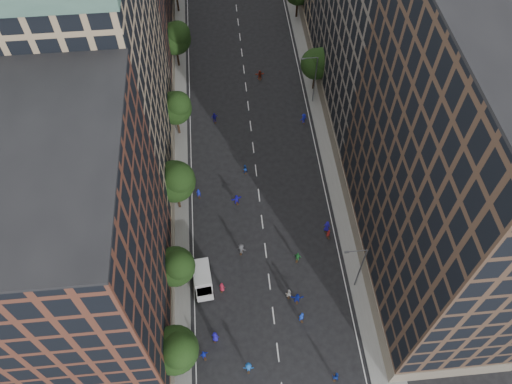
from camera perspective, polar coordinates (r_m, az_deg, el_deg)
ground at (r=79.12m, az=-0.59°, el=7.30°), size 240.00×240.00×0.00m
sidewalk_left at (r=84.60m, az=-9.31°, el=10.38°), size 4.00×105.00×0.15m
sidewalk_right at (r=85.80m, az=7.13°, el=11.48°), size 4.00×105.00×0.15m
bldg_left_a at (r=51.62m, az=-19.35°, el=-6.71°), size 14.00×22.00×30.00m
bldg_left_b at (r=65.34m, az=-17.59°, el=12.84°), size 14.00×26.00×34.00m
bldg_right_a at (r=54.39m, az=22.12°, el=1.95°), size 14.00×30.00×36.00m
bldg_right_b at (r=74.81m, az=14.52°, el=19.03°), size 14.00×28.00×33.00m
tree_left_0 at (r=55.17m, az=-9.14°, el=-17.39°), size 5.20×5.20×8.83m
tree_left_1 at (r=59.51m, az=-9.11°, el=-8.35°), size 4.80×4.80×8.21m
tree_left_2 at (r=65.31m, az=-9.18°, el=1.32°), size 5.60×5.60×9.45m
tree_left_3 at (r=75.05m, az=-9.14°, el=9.59°), size 5.00×5.00×8.58m
tree_left_4 at (r=87.05m, az=-9.16°, el=17.08°), size 5.40×5.40×9.08m
tree_right_a at (r=82.32m, az=7.06°, el=14.46°), size 5.00×5.00×8.39m
streetlamp_near at (r=60.43m, az=11.73°, el=-8.31°), size 2.64×0.22×9.06m
streetlamp_far at (r=80.31m, az=6.64°, el=12.89°), size 2.64×0.22×9.06m
cargo_van at (r=63.04m, az=-6.11°, el=-9.88°), size 2.68×4.98×2.56m
skater_0 at (r=60.49m, az=-4.70°, el=-16.15°), size 1.06×0.83×1.90m
skater_1 at (r=61.38m, az=5.21°, el=-14.02°), size 0.82×0.67×1.92m
skater_2 at (r=59.74m, az=9.07°, el=-20.06°), size 0.96×0.84×1.65m
skater_3 at (r=59.23m, az=-0.87°, el=-19.43°), size 1.26×0.79×1.86m
skater_4 at (r=59.99m, az=-5.98°, el=-18.03°), size 1.13×0.80×1.77m
skater_5 at (r=62.35m, az=4.72°, el=-12.00°), size 1.68×0.67×1.77m
skater_6 at (r=62.97m, az=-3.91°, el=-10.79°), size 0.92×0.74×1.62m
skater_7 at (r=67.18m, az=8.25°, el=-4.74°), size 0.65×0.52×1.55m
skater_8 at (r=62.63m, az=3.71°, el=-11.48°), size 0.83×0.68×1.58m
skater_9 at (r=65.15m, az=-1.71°, el=-6.54°), size 1.37×1.02×1.89m
skater_10 at (r=64.89m, az=4.79°, el=-7.40°), size 1.10×0.80×1.73m
skater_11 at (r=69.49m, az=-2.23°, el=-0.87°), size 1.62×0.92×1.66m
skater_12 at (r=67.56m, az=8.11°, el=-3.91°), size 1.08×0.90×1.88m
skater_13 at (r=70.54m, az=-6.59°, el=-0.15°), size 0.67×0.51×1.64m
skater_14 at (r=72.80m, az=-1.30°, el=2.64°), size 0.91×0.82×1.52m
skater_15 at (r=79.68m, az=5.46°, el=8.35°), size 1.28×0.96×1.76m
skater_16 at (r=79.68m, az=-4.75°, el=8.46°), size 1.14×0.63×1.83m
skater_17 at (r=86.77m, az=0.44°, el=13.22°), size 1.63×0.60×1.73m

